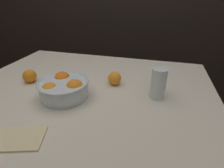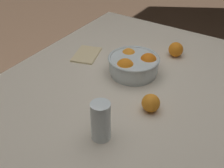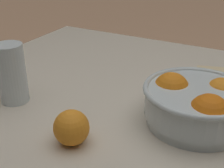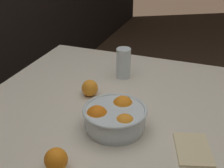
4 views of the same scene
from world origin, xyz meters
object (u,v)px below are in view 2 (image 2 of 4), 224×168
object	(u,v)px
juice_glass	(101,123)
orange_loose_front	(176,49)
fruit_bowl	(134,64)
orange_loose_near_bowl	(151,103)

from	to	relation	value
juice_glass	orange_loose_front	bearing A→B (deg)	-178.67
fruit_bowl	orange_loose_front	distance (m)	0.28
orange_loose_near_bowl	fruit_bowl	bearing A→B (deg)	-136.33
fruit_bowl	orange_loose_near_bowl	size ratio (longest dim) A/B	3.26
orange_loose_front	orange_loose_near_bowl	bearing A→B (deg)	11.51
juice_glass	orange_loose_near_bowl	world-z (taller)	juice_glass
orange_loose_near_bowl	orange_loose_front	distance (m)	0.47
fruit_bowl	orange_loose_near_bowl	world-z (taller)	fruit_bowl
juice_glass	orange_loose_front	xyz separation A→B (m)	(-0.69, -0.02, -0.03)
fruit_bowl	orange_loose_front	bearing A→B (deg)	160.12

